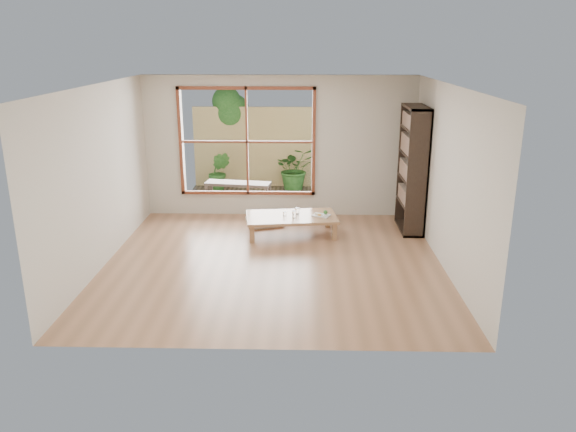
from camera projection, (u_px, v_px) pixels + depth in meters
name	position (u px, v px, depth m)	size (l,w,h in m)	color
ground	(274.00, 262.00, 8.43)	(5.00, 5.00, 0.00)	#AF7B57
low_table	(291.00, 218.00, 9.56)	(1.61, 1.03, 0.33)	#A26F4E
floor_cushion	(264.00, 222.00, 10.18)	(0.57, 0.57, 0.08)	silver
bookshelf	(412.00, 169.00, 9.59)	(0.34, 0.97, 2.15)	#2F241A
glass_tall	(294.00, 214.00, 9.41)	(0.07, 0.07, 0.12)	silver
glass_mid	(297.00, 211.00, 9.62)	(0.08, 0.08, 0.11)	silver
glass_short	(297.00, 211.00, 9.66)	(0.08, 0.08, 0.10)	silver
glass_small	(285.00, 214.00, 9.53)	(0.06, 0.06, 0.07)	silver
food_tray	(322.00, 215.00, 9.54)	(0.35, 0.30, 0.09)	white
deck	(254.00, 198.00, 11.84)	(2.80, 2.00, 0.05)	#3E362D
garden_bench	(238.00, 185.00, 11.37)	(1.36, 0.57, 0.42)	#2F241A
bamboo_fence	(257.00, 148.00, 12.52)	(2.80, 0.06, 1.80)	tan
shrub_right	(295.00, 168.00, 12.32)	(0.85, 0.74, 0.95)	#386B27
shrub_left	(219.00, 172.00, 12.19)	(0.48, 0.39, 0.87)	#386B27
garden_tree	(227.00, 113.00, 12.61)	(1.04, 0.85, 2.22)	#4C3D2D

